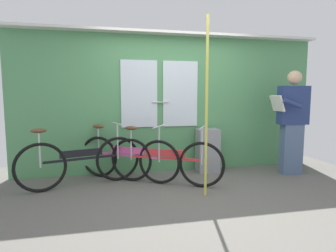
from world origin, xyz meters
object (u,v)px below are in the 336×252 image
(trash_bin_by_wall, at_px, (208,150))
(passenger_reading_newspaper, at_px, (292,120))
(bicycle_leaning_behind, at_px, (165,160))
(handrail_pole, at_px, (207,108))
(bicycle_by_pole, at_px, (81,161))
(bicycle_near_door, at_px, (127,157))

(trash_bin_by_wall, bearing_deg, passenger_reading_newspaper, -17.90)
(bicycle_leaning_behind, distance_m, trash_bin_by_wall, 1.00)
(passenger_reading_newspaper, distance_m, handrail_pole, 1.87)
(passenger_reading_newspaper, bearing_deg, handrail_pole, 26.50)
(bicycle_by_pole, height_order, trash_bin_by_wall, bicycle_by_pole)
(trash_bin_by_wall, xyz_separation_m, handrail_pole, (-0.43, -1.09, 0.78))
(bicycle_leaning_behind, height_order, trash_bin_by_wall, bicycle_leaning_behind)
(bicycle_near_door, relative_size, trash_bin_by_wall, 1.98)
(bicycle_near_door, height_order, trash_bin_by_wall, bicycle_near_door)
(bicycle_by_pole, distance_m, handrail_pole, 1.94)
(bicycle_leaning_behind, relative_size, trash_bin_by_wall, 2.11)
(handrail_pole, bearing_deg, bicycle_leaning_behind, 126.47)
(bicycle_leaning_behind, distance_m, bicycle_by_pole, 1.20)
(passenger_reading_newspaper, bearing_deg, trash_bin_by_wall, -12.60)
(bicycle_by_pole, xyz_separation_m, passenger_reading_newspaper, (3.35, -0.06, 0.54))
(bicycle_near_door, relative_size, passenger_reading_newspaper, 0.86)
(trash_bin_by_wall, bearing_deg, bicycle_leaning_behind, -149.02)
(bicycle_near_door, relative_size, bicycle_by_pole, 0.86)
(bicycle_leaning_behind, bearing_deg, passenger_reading_newspaper, 30.16)
(bicycle_by_pole, height_order, handrail_pole, handrail_pole)
(passenger_reading_newspaper, bearing_deg, bicycle_leaning_behind, 7.77)
(bicycle_near_door, xyz_separation_m, bicycle_by_pole, (-0.67, -0.16, 0.01))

